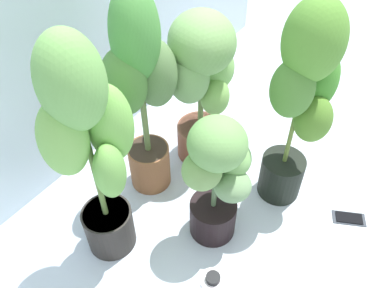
{
  "coord_description": "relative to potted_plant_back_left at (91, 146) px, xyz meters",
  "views": [
    {
      "loc": [
        -0.88,
        -0.41,
        1.5
      ],
      "look_at": [
        0.06,
        0.26,
        0.35
      ],
      "focal_mm": 37.17,
      "sensor_mm": 36.0,
      "label": 1
    }
  ],
  "objects": [
    {
      "name": "ground_plane",
      "position": [
        0.33,
        -0.39,
        -0.57
      ],
      "size": [
        8.0,
        8.0,
        0.0
      ],
      "primitive_type": "plane",
      "color": "silver",
      "rests_on": "ground"
    },
    {
      "name": "potted_plant_back_left",
      "position": [
        0.0,
        0.0,
        0.0
      ],
      "size": [
        0.35,
        0.25,
        1.0
      ],
      "color": "#2D2825",
      "rests_on": "ground"
    },
    {
      "name": "potted_plant_front_right",
      "position": [
        0.66,
        -0.45,
        -0.01
      ],
      "size": [
        0.37,
        0.29,
        0.96
      ],
      "color": "black",
      "rests_on": "ground"
    },
    {
      "name": "potted_plant_center",
      "position": [
        0.29,
        -0.31,
        -0.22
      ],
      "size": [
        0.32,
        0.3,
        0.63
      ],
      "color": "black",
      "rests_on": "ground"
    },
    {
      "name": "potted_plant_back_right",
      "position": [
        0.64,
        -0.01,
        -0.1
      ],
      "size": [
        0.38,
        0.33,
        0.78
      ],
      "color": "brown",
      "rests_on": "ground"
    },
    {
      "name": "potted_plant_back_center",
      "position": [
        0.35,
        0.08,
        -0.01
      ],
      "size": [
        0.35,
        0.25,
        0.98
      ],
      "color": "brown",
      "rests_on": "ground"
    },
    {
      "name": "cell_phone",
      "position": [
        0.69,
        -0.78,
        -0.57
      ],
      "size": [
        0.13,
        0.16,
        0.01
      ],
      "rotation": [
        0.0,
        0.0,
        -2.67
      ],
      "color": "#2E343D",
      "rests_on": "ground"
    }
  ]
}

